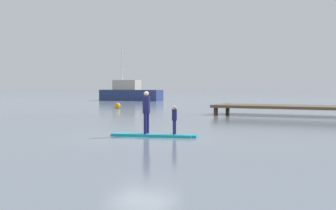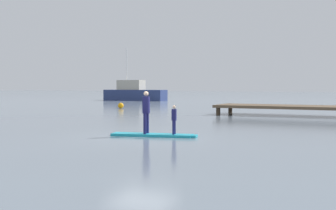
# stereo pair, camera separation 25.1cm
# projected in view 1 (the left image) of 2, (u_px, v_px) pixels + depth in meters

# --- Properties ---
(ground_plane) EXTENTS (240.00, 240.00, 0.00)m
(ground_plane) POSITION_uv_depth(u_px,v_px,m) (143.00, 137.00, 17.84)
(ground_plane) COLOR slate
(paddleboard_near) EXTENTS (3.41, 1.31, 0.10)m
(paddleboard_near) POSITION_uv_depth(u_px,v_px,m) (154.00, 135.00, 18.17)
(paddleboard_near) COLOR #1E9EB2
(paddleboard_near) RESTS_ON ground
(paddler_adult) EXTENTS (0.35, 0.51, 1.66)m
(paddler_adult) POSITION_uv_depth(u_px,v_px,m) (146.00, 109.00, 18.20)
(paddler_adult) COLOR #19194C
(paddler_adult) RESTS_ON paddleboard_near
(paddler_child_solo) EXTENTS (0.23, 0.39, 1.12)m
(paddler_child_solo) POSITION_uv_depth(u_px,v_px,m) (174.00, 118.00, 17.96)
(paddler_child_solo) COLOR #19194C
(paddler_child_solo) RESTS_ON paddleboard_near
(fishing_boat_white_large) EXTENTS (8.35, 2.04, 6.64)m
(fishing_boat_white_large) POSITION_uv_depth(u_px,v_px,m) (130.00, 93.00, 59.39)
(fishing_boat_white_large) COLOR navy
(fishing_boat_white_large) RESTS_ON ground
(floating_dock) EXTENTS (10.56, 3.10, 0.67)m
(floating_dock) POSITION_uv_depth(u_px,v_px,m) (296.00, 107.00, 30.03)
(floating_dock) COLOR brown
(floating_dock) RESTS_ON ground
(mooring_buoy_near) EXTENTS (0.49, 0.49, 0.49)m
(mooring_buoy_near) POSITION_uv_depth(u_px,v_px,m) (118.00, 106.00, 39.51)
(mooring_buoy_near) COLOR orange
(mooring_buoy_near) RESTS_ON ground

